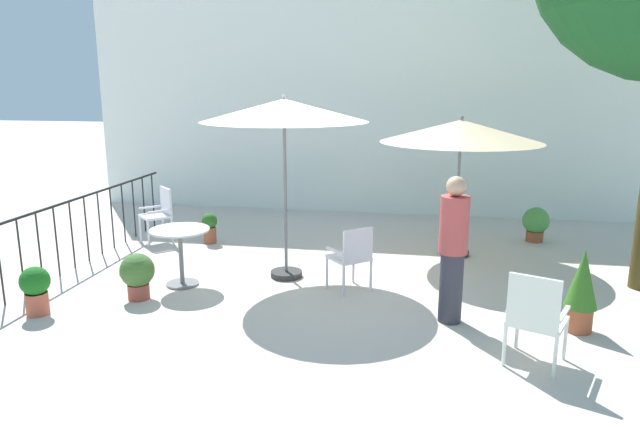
# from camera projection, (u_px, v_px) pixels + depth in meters

# --- Properties ---
(ground_plane) EXTENTS (60.00, 60.00, 0.00)m
(ground_plane) POSITION_uv_depth(u_px,v_px,m) (316.00, 283.00, 7.73)
(ground_plane) COLOR beige
(villa_facade) EXTENTS (11.27, 0.30, 4.78)m
(villa_facade) POSITION_uv_depth(u_px,v_px,m) (358.00, 96.00, 11.63)
(villa_facade) COLOR white
(villa_facade) RESTS_ON ground
(terrace_railing) EXTENTS (0.03, 5.44, 1.01)m
(terrace_railing) POSITION_uv_depth(u_px,v_px,m) (71.00, 223.00, 8.21)
(terrace_railing) COLOR black
(terrace_railing) RESTS_ON ground
(patio_umbrella_0) EXTENTS (2.43, 2.43, 2.17)m
(patio_umbrella_0) POSITION_uv_depth(u_px,v_px,m) (461.00, 132.00, 8.57)
(patio_umbrella_0) COLOR #2D2D2D
(patio_umbrella_0) RESTS_ON ground
(patio_umbrella_1) EXTENTS (2.23, 2.23, 2.50)m
(patio_umbrella_1) POSITION_uv_depth(u_px,v_px,m) (284.00, 112.00, 7.50)
(patio_umbrella_1) COLOR #2D2D2D
(patio_umbrella_1) RESTS_ON ground
(cafe_table_0) EXTENTS (0.78, 0.78, 0.78)m
(cafe_table_0) POSITION_uv_depth(u_px,v_px,m) (180.00, 246.00, 7.56)
(cafe_table_0) COLOR silver
(cafe_table_0) RESTS_ON ground
(patio_chair_0) EXTENTS (0.63, 0.63, 0.87)m
(patio_chair_0) POSITION_uv_depth(u_px,v_px,m) (352.00, 254.00, 7.32)
(patio_chair_0) COLOR white
(patio_chair_0) RESTS_ON ground
(patio_chair_1) EXTENTS (0.64, 0.64, 0.94)m
(patio_chair_1) POSITION_uv_depth(u_px,v_px,m) (536.00, 315.00, 5.35)
(patio_chair_1) COLOR white
(patio_chair_1) RESTS_ON ground
(patio_chair_2) EXTENTS (0.63, 0.63, 0.93)m
(patio_chair_2) POSITION_uv_depth(u_px,v_px,m) (160.00, 211.00, 9.65)
(patio_chair_2) COLOR white
(patio_chair_2) RESTS_ON ground
(potted_plant_0) EXTENTS (0.34, 0.34, 0.92)m
(potted_plant_0) POSITION_uv_depth(u_px,v_px,m) (582.00, 288.00, 6.15)
(potted_plant_0) COLOR #9D4E30
(potted_plant_0) RESTS_ON ground
(potted_plant_1) EXTENTS (0.34, 0.34, 0.58)m
(potted_plant_1) POSITION_uv_depth(u_px,v_px,m) (36.00, 288.00, 6.63)
(potted_plant_1) COLOR #BE5941
(potted_plant_1) RESTS_ON ground
(potted_plant_2) EXTENTS (0.45, 0.45, 0.59)m
(potted_plant_2) POSITION_uv_depth(u_px,v_px,m) (536.00, 223.00, 9.73)
(potted_plant_2) COLOR brown
(potted_plant_2) RESTS_ON ground
(potted_plant_3) EXTENTS (0.43, 0.43, 0.59)m
(potted_plant_3) POSITION_uv_depth(u_px,v_px,m) (137.00, 274.00, 7.11)
(potted_plant_3) COLOR #A1493B
(potted_plant_3) RESTS_ON ground
(potted_plant_4) EXTENTS (0.26, 0.26, 0.51)m
(potted_plant_4) POSITION_uv_depth(u_px,v_px,m) (210.00, 227.00, 9.63)
(potted_plant_4) COLOR brown
(potted_plant_4) RESTS_ON ground
(standing_person) EXTENTS (0.43, 0.43, 1.67)m
(standing_person) POSITION_uv_depth(u_px,v_px,m) (453.00, 248.00, 6.32)
(standing_person) COLOR #33333D
(standing_person) RESTS_ON ground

